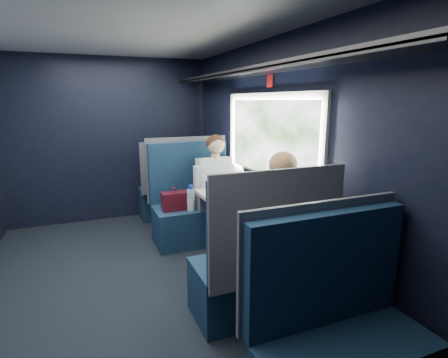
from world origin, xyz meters
name	(u,v)px	position (x,y,z in m)	size (l,w,h in m)	color
ground	(136,285)	(0.00, 0.00, -0.01)	(2.80, 4.20, 0.01)	black
room_shell	(130,128)	(0.02, 0.00, 1.48)	(3.00, 4.40, 2.40)	black
table	(236,205)	(1.03, 0.00, 0.66)	(0.62, 1.00, 0.74)	#54565E
seat_bay_near	(193,207)	(0.84, 0.87, 0.42)	(1.04, 0.62, 1.26)	#0C2139
seat_bay_far	(260,269)	(0.85, -0.87, 0.41)	(1.04, 0.62, 1.26)	#0C2139
seat_row_front	(175,190)	(0.85, 1.80, 0.41)	(1.04, 0.51, 1.16)	#0C2139
seat_row_back	(339,343)	(0.85, -1.80, 0.41)	(1.04, 0.51, 1.16)	#0C2139
man	(217,185)	(1.10, 0.70, 0.72)	(0.53, 0.56, 1.32)	black
woman	(278,220)	(1.10, -0.71, 0.73)	(0.53, 0.56, 1.32)	black
papers	(242,199)	(1.07, -0.07, 0.74)	(0.57, 0.82, 0.01)	white
laptop	(248,186)	(1.23, 0.14, 0.81)	(0.31, 0.39, 0.27)	silver
bottle_small	(248,182)	(1.28, 0.25, 0.84)	(0.06, 0.06, 0.22)	silver
cup	(248,184)	(1.33, 0.34, 0.78)	(0.07, 0.07, 0.09)	white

